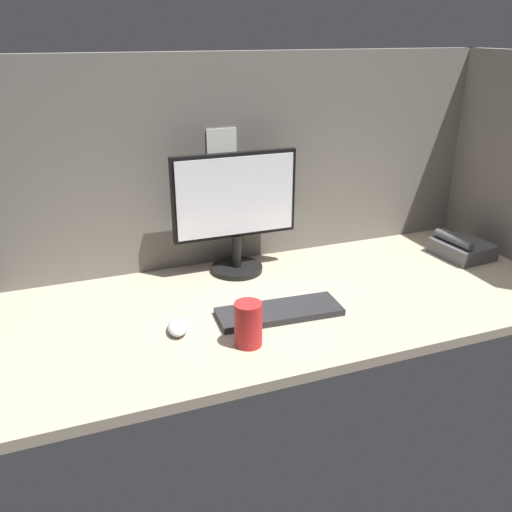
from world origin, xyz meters
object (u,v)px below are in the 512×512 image
object	(u,v)px
monitor	(235,207)
keyboard	(279,312)
mouse	(178,327)
mug_red_plastic	(248,324)
desk_phone	(461,248)

from	to	relation	value
monitor	keyboard	xyz separation A→B (cm)	(1.49, -35.25, -22.14)
mouse	keyboard	bearing A→B (deg)	9.91
mouse	mug_red_plastic	bearing A→B (deg)	-27.17
keyboard	mouse	distance (cm)	30.52
mouse	monitor	bearing A→B (deg)	61.34
monitor	mug_red_plastic	xyz separation A→B (cm)	(-12.73, -47.44, -16.95)
monitor	desk_phone	distance (cm)	86.87
mug_red_plastic	desk_phone	distance (cm)	100.03
mouse	desk_phone	size ratio (longest dim) A/B	0.47
mug_red_plastic	desk_phone	bearing A→B (deg)	17.37
keyboard	mouse	world-z (taller)	mouse
desk_phone	monitor	bearing A→B (deg)	167.99
desk_phone	keyboard	bearing A→B (deg)	-167.73
mouse	mug_red_plastic	xyz separation A→B (cm)	(16.29, -13.02, 4.49)
keyboard	mug_red_plastic	size ratio (longest dim) A/B	2.99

